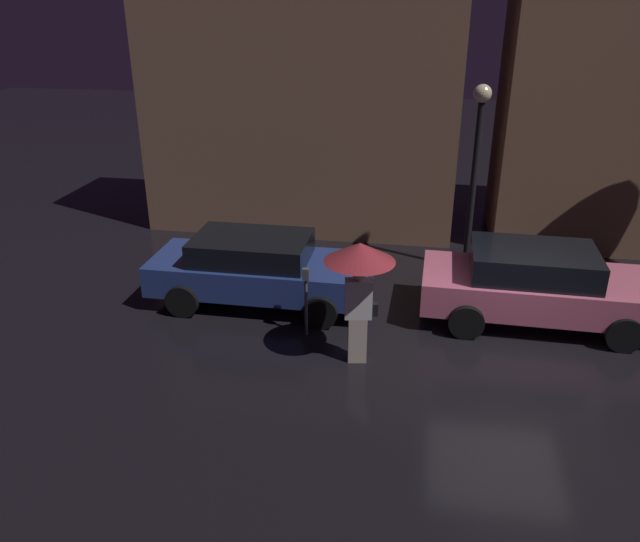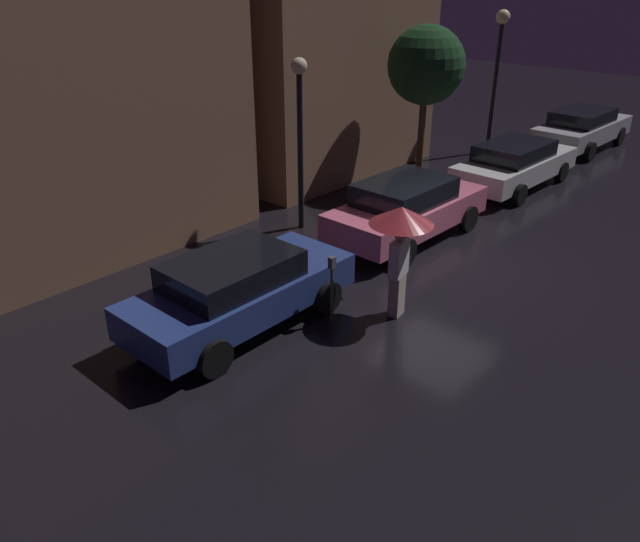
{
  "view_description": "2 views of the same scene",
  "coord_description": "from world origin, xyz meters",
  "px_view_note": "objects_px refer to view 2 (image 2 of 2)",
  "views": [
    {
      "loc": [
        -1.68,
        -9.88,
        5.82
      ],
      "look_at": [
        -3.46,
        0.38,
        1.2
      ],
      "focal_mm": 35.0,
      "sensor_mm": 36.0,
      "label": 1
    },
    {
      "loc": [
        -11.31,
        -6.45,
        6.05
      ],
      "look_at": [
        -3.89,
        0.21,
        1.12
      ],
      "focal_mm": 35.0,
      "sensor_mm": 36.0,
      "label": 2
    }
  ],
  "objects_px": {
    "parked_car_blue": "(239,289)",
    "parked_car_pink": "(407,208)",
    "parked_car_silver": "(582,128)",
    "parking_meter": "(332,283)",
    "street_lamp_far": "(499,52)",
    "parked_car_white": "(515,163)",
    "pedestrian_with_umbrella": "(401,229)",
    "street_lamp_near": "(300,118)"
  },
  "relations": [
    {
      "from": "parked_car_blue",
      "to": "parking_meter",
      "type": "height_order",
      "value": "parked_car_blue"
    },
    {
      "from": "parked_car_silver",
      "to": "parking_meter",
      "type": "xyz_separation_m",
      "value": [
        -15.27,
        -1.34,
        0.07
      ]
    },
    {
      "from": "street_lamp_near",
      "to": "street_lamp_far",
      "type": "relative_size",
      "value": 0.88
    },
    {
      "from": "parked_car_silver",
      "to": "parking_meter",
      "type": "bearing_deg",
      "value": -172.74
    },
    {
      "from": "street_lamp_near",
      "to": "parked_car_pink",
      "type": "bearing_deg",
      "value": -63.03
    },
    {
      "from": "parked_car_pink",
      "to": "pedestrian_with_umbrella",
      "type": "height_order",
      "value": "pedestrian_with_umbrella"
    },
    {
      "from": "parked_car_silver",
      "to": "street_lamp_near",
      "type": "bearing_deg",
      "value": 171.49
    },
    {
      "from": "parked_car_pink",
      "to": "parked_car_silver",
      "type": "relative_size",
      "value": 0.94
    },
    {
      "from": "parked_car_pink",
      "to": "street_lamp_near",
      "type": "distance_m",
      "value": 3.31
    },
    {
      "from": "parked_car_pink",
      "to": "street_lamp_far",
      "type": "bearing_deg",
      "value": 16.33
    },
    {
      "from": "parked_car_white",
      "to": "pedestrian_with_umbrella",
      "type": "height_order",
      "value": "pedestrian_with_umbrella"
    },
    {
      "from": "parked_car_pink",
      "to": "pedestrian_with_umbrella",
      "type": "relative_size",
      "value": 2.03
    },
    {
      "from": "parked_car_silver",
      "to": "parking_meter",
      "type": "relative_size",
      "value": 3.5
    },
    {
      "from": "parked_car_white",
      "to": "street_lamp_far",
      "type": "distance_m",
      "value": 4.7
    },
    {
      "from": "parked_car_white",
      "to": "parked_car_silver",
      "type": "height_order",
      "value": "parked_car_silver"
    },
    {
      "from": "parked_car_silver",
      "to": "street_lamp_near",
      "type": "height_order",
      "value": "street_lamp_near"
    },
    {
      "from": "parked_car_white",
      "to": "parked_car_pink",
      "type": "bearing_deg",
      "value": -179.69
    },
    {
      "from": "parked_car_pink",
      "to": "parked_car_white",
      "type": "xyz_separation_m",
      "value": [
        5.4,
        -0.15,
        -0.06
      ]
    },
    {
      "from": "parked_car_blue",
      "to": "street_lamp_near",
      "type": "relative_size",
      "value": 1.07
    },
    {
      "from": "parked_car_blue",
      "to": "parked_car_silver",
      "type": "relative_size",
      "value": 0.94
    },
    {
      "from": "parked_car_silver",
      "to": "parking_meter",
      "type": "height_order",
      "value": "parked_car_silver"
    },
    {
      "from": "parked_car_pink",
      "to": "parked_car_silver",
      "type": "bearing_deg",
      "value": 1.19
    },
    {
      "from": "parked_car_pink",
      "to": "street_lamp_near",
      "type": "height_order",
      "value": "street_lamp_near"
    },
    {
      "from": "parked_car_white",
      "to": "street_lamp_far",
      "type": "xyz_separation_m",
      "value": [
        2.98,
        2.44,
        2.68
      ]
    },
    {
      "from": "parked_car_blue",
      "to": "street_lamp_near",
      "type": "distance_m",
      "value": 5.31
    },
    {
      "from": "parked_car_white",
      "to": "parked_car_silver",
      "type": "distance_m",
      "value": 5.64
    },
    {
      "from": "parked_car_pink",
      "to": "pedestrian_with_umbrella",
      "type": "bearing_deg",
      "value": -146.61
    },
    {
      "from": "parking_meter",
      "to": "street_lamp_near",
      "type": "relative_size",
      "value": 0.32
    },
    {
      "from": "parked_car_white",
      "to": "street_lamp_far",
      "type": "bearing_deg",
      "value": 41.2
    },
    {
      "from": "parked_car_pink",
      "to": "parked_car_silver",
      "type": "distance_m",
      "value": 11.03
    },
    {
      "from": "parked_car_blue",
      "to": "parked_car_pink",
      "type": "distance_m",
      "value": 5.45
    },
    {
      "from": "parked_car_silver",
      "to": "pedestrian_with_umbrella",
      "type": "relative_size",
      "value": 2.15
    },
    {
      "from": "parked_car_blue",
      "to": "pedestrian_with_umbrella",
      "type": "height_order",
      "value": "pedestrian_with_umbrella"
    },
    {
      "from": "parked_car_blue",
      "to": "street_lamp_far",
      "type": "height_order",
      "value": "street_lamp_far"
    },
    {
      "from": "pedestrian_with_umbrella",
      "to": "parking_meter",
      "type": "xyz_separation_m",
      "value": [
        -1.04,
        0.73,
        -0.94
      ]
    },
    {
      "from": "parking_meter",
      "to": "street_lamp_far",
      "type": "bearing_deg",
      "value": 15.91
    },
    {
      "from": "parking_meter",
      "to": "parked_car_blue",
      "type": "bearing_deg",
      "value": 135.54
    },
    {
      "from": "parked_car_white",
      "to": "street_lamp_far",
      "type": "height_order",
      "value": "street_lamp_far"
    },
    {
      "from": "street_lamp_near",
      "to": "parked_car_blue",
      "type": "bearing_deg",
      "value": -149.74
    },
    {
      "from": "street_lamp_far",
      "to": "parked_car_silver",
      "type": "bearing_deg",
      "value": -40.4
    },
    {
      "from": "parked_car_pink",
      "to": "pedestrian_with_umbrella",
      "type": "xyz_separation_m",
      "value": [
        -3.21,
        -2.03,
        0.99
      ]
    },
    {
      "from": "parked_car_white",
      "to": "parking_meter",
      "type": "bearing_deg",
      "value": -171.3
    }
  ]
}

